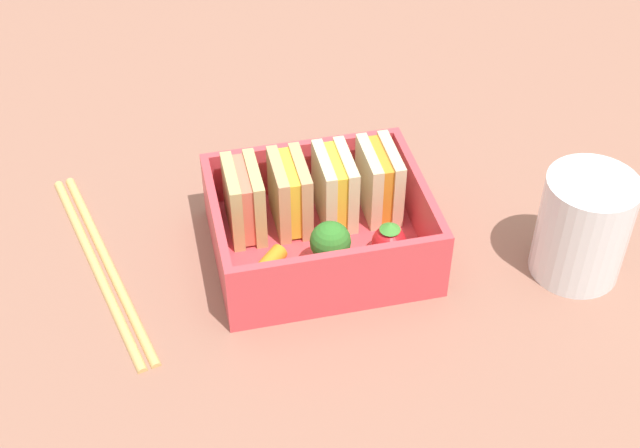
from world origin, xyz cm
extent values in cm
cube|color=#916251|center=(0.00, 0.00, -1.00)|extent=(120.00, 120.00, 2.00)
cube|color=#DA424B|center=(0.00, 0.00, 0.60)|extent=(15.27, 12.86, 1.20)
cube|color=#DA424B|center=(0.00, 6.13, 3.36)|extent=(15.27, 0.60, 4.32)
cube|color=#DA424B|center=(0.00, -6.13, 3.36)|extent=(15.27, 0.60, 4.32)
cube|color=#DA424B|center=(-7.34, 0.00, 3.36)|extent=(0.60, 11.66, 4.32)
cube|color=#DA424B|center=(7.34, 0.00, 3.36)|extent=(0.60, 11.66, 4.32)
cube|color=tan|center=(-5.87, 2.49, 3.86)|extent=(0.82, 4.98, 5.32)
cube|color=#D87259|center=(-5.05, 2.49, 3.86)|extent=(0.82, 4.58, 4.90)
cube|color=tan|center=(-4.24, 2.49, 3.86)|extent=(0.82, 4.98, 5.32)
cube|color=tan|center=(-2.50, 2.49, 3.86)|extent=(0.82, 4.98, 5.32)
cube|color=yellow|center=(-1.68, 2.49, 3.86)|extent=(0.82, 4.58, 4.90)
cube|color=tan|center=(-0.87, 2.49, 3.86)|extent=(0.82, 4.98, 5.32)
cube|color=beige|center=(0.87, 2.49, 3.86)|extent=(0.82, 4.98, 5.32)
cube|color=yellow|center=(1.68, 2.49, 3.86)|extent=(0.82, 4.58, 4.90)
cube|color=beige|center=(2.50, 2.49, 3.86)|extent=(0.82, 4.98, 5.32)
cube|color=beige|center=(4.24, 2.49, 3.86)|extent=(0.82, 4.98, 5.32)
cube|color=orange|center=(5.05, 2.49, 3.86)|extent=(0.82, 4.58, 4.90)
cube|color=beige|center=(5.87, 2.49, 3.86)|extent=(0.82, 4.98, 5.32)
cylinder|color=orange|center=(-4.66, -2.78, 1.81)|extent=(3.84, 3.99, 1.22)
cylinder|color=#84C361|center=(-0.17, -3.20, 2.03)|extent=(1.07, 1.07, 1.67)
sphere|color=#317727|center=(-0.17, -3.20, 3.87)|extent=(2.85, 2.85, 2.85)
sphere|color=red|center=(4.38, -2.72, 2.44)|extent=(2.49, 2.49, 2.49)
cone|color=green|center=(4.38, -2.72, 3.99)|extent=(1.49, 1.49, 0.60)
cylinder|color=tan|center=(-16.18, 1.88, 0.35)|extent=(5.83, 20.94, 0.70)
cylinder|color=tan|center=(-15.28, 2.10, 0.35)|extent=(5.83, 20.94, 0.70)
cylinder|color=white|center=(17.41, -5.76, 3.99)|extent=(6.37, 6.37, 7.97)
camera|label=1|loc=(-10.60, -46.49, 45.11)|focal=50.00mm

